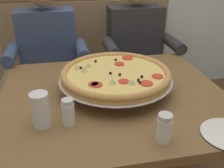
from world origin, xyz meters
TOP-DOWN VIEW (x-y plane):
  - booth_bench at (0.00, 0.95)m, footprint 1.46×0.78m
  - dining_table at (0.00, 0.00)m, footprint 1.10×0.97m
  - diner_left at (-0.33, 0.69)m, footprint 0.54×0.64m
  - diner_right at (0.33, 0.69)m, footprint 0.54×0.64m
  - pizza at (0.02, 0.04)m, footprint 0.56×0.56m
  - shaker_pepper_flakes at (-0.23, -0.21)m, footprint 0.05×0.05m
  - shaker_oregano at (0.10, -0.38)m, footprint 0.06×0.06m
  - drinking_glass at (-0.34, -0.20)m, footprint 0.07×0.07m

SIDE VIEW (x-z plane):
  - booth_bench at x=0.00m, z-range -0.17..0.96m
  - dining_table at x=0.00m, z-range 0.28..1.03m
  - diner_left at x=-0.33m, z-range 0.07..1.35m
  - diner_right at x=0.33m, z-range 0.07..1.35m
  - shaker_oregano at x=0.10m, z-range 0.74..0.85m
  - shaker_pepper_flakes at x=-0.23m, z-range 0.74..0.85m
  - drinking_glass at x=-0.34m, z-range 0.74..0.88m
  - pizza at x=0.02m, z-range 0.77..0.89m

